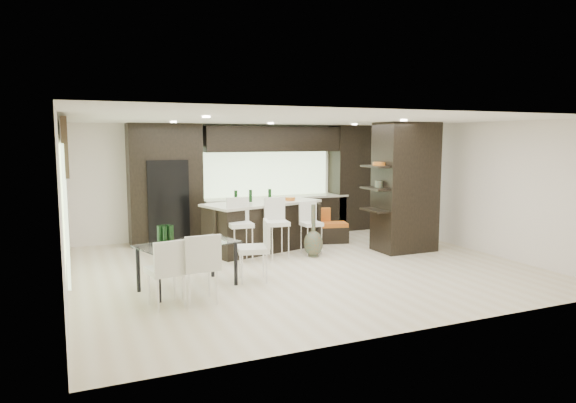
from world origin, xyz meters
name	(u,v)px	position (x,y,z in m)	size (l,w,h in m)	color
ground	(301,266)	(0.00, 0.00, 0.00)	(8.00, 8.00, 0.00)	beige
back_wall	(241,180)	(0.00, 3.50, 1.35)	(8.00, 0.02, 2.70)	white
left_wall	(63,206)	(-4.00, 0.00, 1.35)	(0.02, 7.00, 2.70)	white
right_wall	(471,186)	(4.00, 0.00, 1.35)	(0.02, 7.00, 2.70)	white
ceiling	(301,120)	(0.00, 0.00, 2.70)	(8.00, 7.00, 0.02)	white
window_left	(66,204)	(-3.96, 0.20, 1.35)	(0.04, 3.20, 1.90)	#B2D199
window_back	(265,172)	(0.60, 3.46, 1.55)	(3.40, 0.04, 1.20)	#B2D199
stone_accent	(65,146)	(-3.93, 0.20, 2.25)	(0.08, 3.00, 0.80)	brown
ceiling_spots	(296,121)	(0.00, 0.25, 2.68)	(4.00, 3.00, 0.02)	white
back_cabinetry	(265,181)	(0.50, 3.17, 1.35)	(6.80, 0.68, 2.70)	black
refrigerator	(166,202)	(-1.90, 3.12, 0.95)	(0.90, 0.68, 1.90)	black
partition_column	(405,187)	(2.60, 0.40, 1.35)	(1.20, 0.80, 2.70)	black
kitchen_island	(262,226)	(-0.15, 1.65, 0.52)	(2.49, 1.07, 1.04)	black
stool_left	(241,236)	(-0.91, 0.80, 0.50)	(0.44, 0.44, 1.00)	silver
stool_mid	(277,234)	(-0.15, 0.80, 0.48)	(0.43, 0.43, 0.97)	silver
stool_right	(311,233)	(0.62, 0.82, 0.44)	(0.39, 0.39, 0.87)	silver
bench	(321,233)	(1.35, 1.82, 0.23)	(1.19, 0.46, 0.46)	black
floor_vase	(313,231)	(0.57, 0.65, 0.53)	(0.39, 0.39, 1.06)	#434934
dining_table	(188,266)	(-2.23, -0.58, 0.36)	(1.51, 0.85, 0.73)	white
chair_near	(199,270)	(-2.23, -1.34, 0.47)	(0.51, 0.51, 0.95)	silver
chair_far	(166,275)	(-2.70, -1.32, 0.45)	(0.49, 0.49, 0.90)	silver
chair_end	(253,253)	(-1.14, -0.58, 0.47)	(0.51, 0.51, 0.94)	silver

